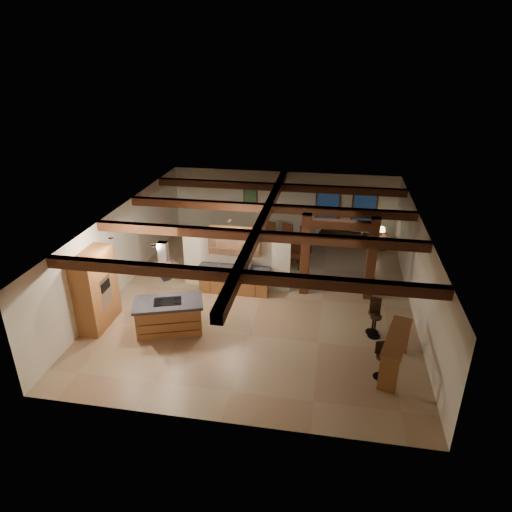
{
  "coord_description": "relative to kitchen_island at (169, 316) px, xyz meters",
  "views": [
    {
      "loc": [
        2.16,
        -13.69,
        7.81
      ],
      "look_at": [
        -0.3,
        0.5,
        1.26
      ],
      "focal_mm": 32.0,
      "sensor_mm": 36.0,
      "label": 1
    }
  ],
  "objects": [
    {
      "name": "dining_table",
      "position": [
        2.76,
        5.88,
        -0.22
      ],
      "size": [
        1.8,
        1.27,
        0.57
      ],
      "primitive_type": "imported",
      "rotation": [
        0.0,
        0.0,
        -0.24
      ],
      "color": "#412010",
      "rests_on": "ground"
    },
    {
      "name": "bar_counter",
      "position": [
        6.49,
        -0.79,
        0.21
      ],
      "size": [
        1.03,
        2.1,
        1.07
      ],
      "color": "brown",
      "rests_on": "ground"
    },
    {
      "name": "partition_wall",
      "position": [
        1.42,
        3.09,
        0.59
      ],
      "size": [
        3.8,
        0.18,
        2.2
      ],
      "primitive_type": "cube",
      "color": "beige",
      "rests_on": "ground"
    },
    {
      "name": "ground",
      "position": [
        2.42,
        2.59,
        -0.51
      ],
      "size": [
        12.0,
        12.0,
        0.0
      ],
      "primitive_type": "plane",
      "color": "tan",
      "rests_on": "ground"
    },
    {
      "name": "room_walls",
      "position": [
        2.42,
        2.59,
        1.27
      ],
      "size": [
        12.0,
        12.0,
        12.0
      ],
      "color": "beige",
      "rests_on": "ground"
    },
    {
      "name": "microwave",
      "position": [
        1.79,
        2.7,
        0.55
      ],
      "size": [
        0.52,
        0.43,
        0.25
      ],
      "primitive_type": "imported",
      "rotation": [
        0.0,
        0.0,
        2.81
      ],
      "color": "silver",
      "rests_on": "back_counter"
    },
    {
      "name": "range_hood",
      "position": [
        0.0,
        0.0,
        1.27
      ],
      "size": [
        1.1,
        1.1,
        1.4
      ],
      "color": "silver",
      "rests_on": "room_walls"
    },
    {
      "name": "back_windows",
      "position": [
        5.22,
        8.52,
        0.99
      ],
      "size": [
        2.7,
        0.07,
        1.7
      ],
      "color": "#411B10",
      "rests_on": "room_walls"
    },
    {
      "name": "back_counter",
      "position": [
        1.42,
        2.7,
        -0.03
      ],
      "size": [
        2.5,
        0.66,
        0.94
      ],
      "color": "brown",
      "rests_on": "ground"
    },
    {
      "name": "bar_stool_c",
      "position": [
        6.06,
        0.94,
        0.06
      ],
      "size": [
        0.39,
        0.4,
        1.11
      ],
      "color": "black",
      "rests_on": "ground"
    },
    {
      "name": "pantry_cabinet",
      "position": [
        -2.24,
        -0.01,
        0.69
      ],
      "size": [
        0.67,
        1.6,
        2.4
      ],
      "color": "brown",
      "rests_on": "ground"
    },
    {
      "name": "framed_art",
      "position": [
        0.92,
        8.52,
        1.19
      ],
      "size": [
        0.65,
        0.05,
        0.85
      ],
      "color": "#411B10",
      "rests_on": "room_walls"
    },
    {
      "name": "sofa",
      "position": [
        5.21,
        8.04,
        -0.21
      ],
      "size": [
        2.21,
        1.28,
        0.61
      ],
      "primitive_type": "imported",
      "rotation": [
        0.0,
        0.0,
        2.9
      ],
      "color": "black",
      "rests_on": "ground"
    },
    {
      "name": "upper_display_cabinet",
      "position": [
        1.42,
        2.9,
        1.34
      ],
      "size": [
        1.8,
        0.36,
        0.95
      ],
      "color": "brown",
      "rests_on": "partition_wall"
    },
    {
      "name": "dining_chairs",
      "position": [
        2.76,
        5.88,
        0.14
      ],
      "size": [
        2.3,
        2.3,
        1.28
      ],
      "color": "#411B10",
      "rests_on": "ground"
    },
    {
      "name": "table_lamp",
      "position": [
        6.75,
        7.51,
        0.37
      ],
      "size": [
        0.31,
        0.31,
        0.36
      ],
      "color": "black",
      "rests_on": "side_table"
    },
    {
      "name": "timber_posts",
      "position": [
        4.92,
        3.09,
        1.26
      ],
      "size": [
        2.5,
        0.3,
        2.9
      ],
      "color": "#411B10",
      "rests_on": "ground"
    },
    {
      "name": "recessed_cans",
      "position": [
        -0.11,
        0.65,
        2.36
      ],
      "size": [
        3.16,
        2.46,
        0.03
      ],
      "color": "silver",
      "rests_on": "room_walls"
    },
    {
      "name": "ceiling_beams",
      "position": [
        2.42,
        2.59,
        2.25
      ],
      "size": [
        10.0,
        12.0,
        0.28
      ],
      "color": "#411B10",
      "rests_on": "room_walls"
    },
    {
      "name": "bar_stool_b",
      "position": [
        6.08,
        0.75,
        0.04
      ],
      "size": [
        0.39,
        0.4,
        1.07
      ],
      "color": "black",
      "rests_on": "ground"
    },
    {
      "name": "kitchen_island",
      "position": [
        0.0,
        0.0,
        0.0
      ],
      "size": [
        2.27,
        1.67,
        1.01
      ],
      "color": "brown",
      "rests_on": "ground"
    },
    {
      "name": "side_table",
      "position": [
        6.75,
        7.51,
        -0.2
      ],
      "size": [
        0.5,
        0.5,
        0.62
      ],
      "primitive_type": "cube",
      "rotation": [
        0.0,
        0.0,
        0.0
      ],
      "color": "#411B10",
      "rests_on": "ground"
    },
    {
      "name": "bar_stool_a",
      "position": [
        6.13,
        -1.13,
        0.01
      ],
      "size": [
        0.38,
        0.39,
        1.02
      ],
      "color": "black",
      "rests_on": "ground"
    }
  ]
}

